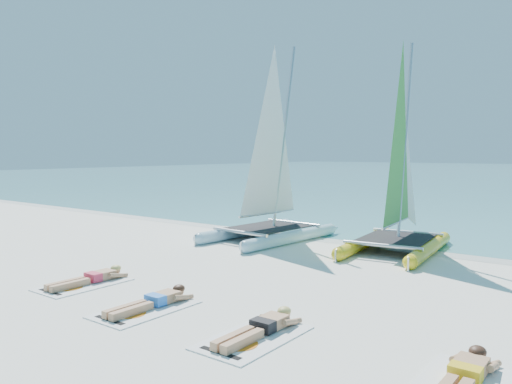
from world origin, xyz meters
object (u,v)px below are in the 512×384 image
catamaran_yellow (402,182)px  sunbather_a (92,278)px  towel_b (145,309)px  towel_c (254,337)px  sunbather_d (464,375)px  catamaran_blue (271,179)px  sunbather_c (261,327)px  towel_a (84,285)px  sunbather_b (154,301)px

catamaran_yellow → sunbather_a: 8.65m
towel_b → towel_c: bearing=2.2°
sunbather_d → towel_c: bearing=-173.4°
catamaran_blue → sunbather_d: size_ratio=3.71×
sunbather_c → sunbather_d: same height
catamaran_blue → sunbather_d: bearing=-36.8°
sunbather_a → sunbather_d: (7.53, -0.07, 0.00)m
sunbather_a → towel_b: size_ratio=0.93×
catamaran_blue → towel_a: bearing=-84.7°
sunbather_b → sunbather_d: (5.22, 0.23, 0.00)m
catamaran_yellow → sunbather_b: size_ratio=3.55×
catamaran_yellow → towel_c: bearing=-89.9°
catamaran_blue → towel_b: bearing=-66.9°
sunbather_b → towel_c: bearing=-2.5°
catamaran_yellow → sunbather_b: catamaran_yellow is taller
catamaran_blue → towel_c: bearing=-51.6°
catamaran_blue → towel_a: catamaran_blue is taller
catamaran_yellow → sunbather_d: (3.73, -7.64, -1.81)m
catamaran_yellow → sunbather_a: catamaran_yellow is taller
catamaran_yellow → sunbather_d: size_ratio=3.55×
catamaran_yellow → towel_a: size_ratio=3.31×
sunbather_a → sunbather_d: size_ratio=1.00×
sunbather_a → catamaran_yellow: bearing=63.3°
catamaran_blue → towel_b: 7.76m
towel_b → sunbather_b: (0.00, 0.19, 0.11)m
towel_b → sunbather_c: sunbather_c is taller
sunbather_a → sunbather_c: size_ratio=1.00×
catamaran_yellow → sunbather_b: (-1.49, -7.87, -1.81)m
catamaran_blue → sunbather_a: bearing=-84.7°
towel_a → towel_c: size_ratio=1.00×
towel_a → sunbather_b: (2.30, -0.12, 0.11)m
towel_a → towel_b: size_ratio=1.00×
towel_a → sunbather_d: sunbather_d is taller
sunbather_c → catamaran_yellow: bearing=96.1°
catamaran_blue → sunbather_d: (7.61, -6.71, -1.79)m
sunbather_b → sunbather_c: size_ratio=1.00×
catamaran_blue → sunbather_d: catamaran_blue is taller
sunbather_a → sunbather_d: same height
sunbather_b → sunbather_c: bearing=2.2°
towel_a → sunbather_c: bearing=-0.4°
sunbather_b → catamaran_yellow: bearing=79.3°
towel_c → sunbather_c: (0.00, 0.19, 0.11)m
towel_b → sunbather_b: bearing=90.0°
towel_b → sunbather_d: bearing=4.7°
sunbather_b → sunbather_d: bearing=2.6°
sunbather_a → towel_a: bearing=-90.0°
sunbather_d → catamaran_blue: bearing=138.6°
sunbather_c → towel_c: bearing=-90.0°
towel_a → sunbather_a: bearing=90.0°
sunbather_b → towel_b: bearing=-90.0°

